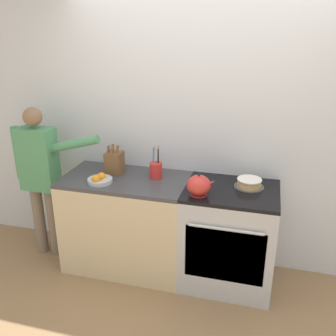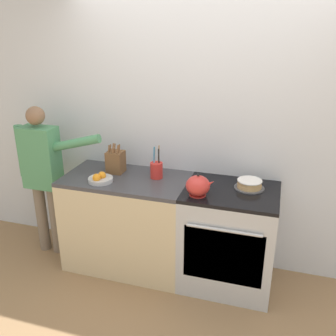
% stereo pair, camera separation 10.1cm
% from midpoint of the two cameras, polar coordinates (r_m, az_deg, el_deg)
% --- Properties ---
extents(ground_plane, '(16.00, 16.00, 0.00)m').
position_cam_midpoint_polar(ground_plane, '(3.44, 2.30, -18.91)').
color(ground_plane, '#93704C').
extents(wall_back, '(8.00, 0.04, 2.60)m').
position_cam_midpoint_polar(wall_back, '(3.41, 5.12, 5.51)').
color(wall_back, silver).
rests_on(wall_back, ground_plane).
extents(counter_cabinet, '(1.13, 0.64, 0.91)m').
position_cam_midpoint_polar(counter_cabinet, '(3.61, -7.07, -8.21)').
color(counter_cabinet, beige).
rests_on(counter_cabinet, ground_plane).
extents(stove_range, '(0.79, 0.67, 0.91)m').
position_cam_midpoint_polar(stove_range, '(3.40, 8.37, -10.28)').
color(stove_range, '#B7BABF').
rests_on(stove_range, ground_plane).
extents(layer_cake, '(0.25, 0.25, 0.08)m').
position_cam_midpoint_polar(layer_cake, '(3.24, 11.40, -2.32)').
color(layer_cake, '#4C4C51').
rests_on(layer_cake, stove_range).
extents(tea_kettle, '(0.24, 0.20, 0.19)m').
position_cam_midpoint_polar(tea_kettle, '(3.03, 3.80, -2.67)').
color(tea_kettle, red).
rests_on(tea_kettle, stove_range).
extents(knife_block, '(0.15, 0.15, 0.29)m').
position_cam_midpoint_polar(knife_block, '(3.50, -8.98, 0.86)').
color(knife_block, brown).
rests_on(knife_block, counter_cabinet).
extents(utensil_crock, '(0.11, 0.11, 0.30)m').
position_cam_midpoint_polar(utensil_crock, '(3.35, -2.71, -0.25)').
color(utensil_crock, red).
rests_on(utensil_crock, counter_cabinet).
extents(fruit_bowl, '(0.22, 0.22, 0.09)m').
position_cam_midpoint_polar(fruit_bowl, '(3.33, -11.23, -1.76)').
color(fruit_bowl, '#B7BABF').
rests_on(fruit_bowl, counter_cabinet).
extents(person_baker, '(0.89, 0.20, 1.51)m').
position_cam_midpoint_polar(person_baker, '(3.78, -19.57, -0.49)').
color(person_baker, '#7A6B5B').
rests_on(person_baker, ground_plane).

